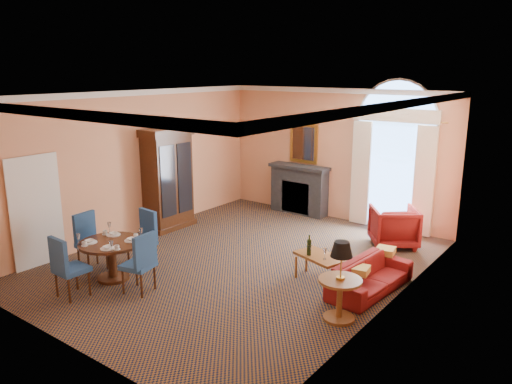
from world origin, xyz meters
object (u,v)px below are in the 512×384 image
Objects in this scene: side_table at (341,273)px; sofa at (370,276)px; dining_table at (112,251)px; armchair at (394,226)px; coffee_table at (319,257)px; armoire at (167,180)px.

sofa is at bearing 92.37° from side_table.
armchair is (3.31, 4.66, -0.11)m from dining_table.
coffee_table is at bearing 103.36° from sofa.
armoire is at bearing 91.01° from sofa.
dining_table is (1.42, -2.70, -0.60)m from armoire.
coffee_table is 0.83× the size of side_table.
dining_table reaches higher than coffee_table.
armchair is at bearing 22.57° from armoire.
coffee_table is at bearing 132.21° from side_table.
sofa is 1.92× the size of armchair.
dining_table is at bearing -62.30° from armoire.
armoire is at bearing -169.39° from coffee_table.
side_table is (3.90, 1.11, 0.21)m from dining_table.
side_table reaches higher than armchair.
side_table is at bearing -16.63° from armoire.
sofa is 1.78× the size of coffee_table.
side_table is (0.97, -1.07, 0.31)m from coffee_table.
dining_table reaches higher than armchair.
coffee_table is (-0.38, -2.48, 0.01)m from armchair.
dining_table is at bearing -125.94° from coffee_table.
sofa is 0.95m from coffee_table.
armchair is 0.77× the size of side_table.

